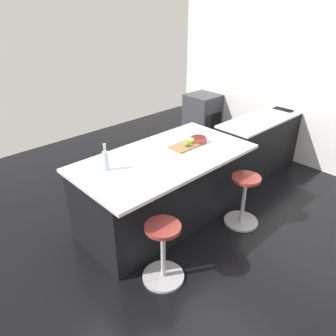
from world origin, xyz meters
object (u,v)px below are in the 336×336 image
object	(u,v)px
stool_middle	(163,254)
apple_green	(187,143)
water_bottle	(106,160)
stool_by_window	(243,202)
apple_yellow	(192,140)
kitchen_island	(163,188)
cutting_board	(184,146)
oven_range	(202,116)
fruit_bowl	(198,139)

from	to	relation	value
stool_middle	apple_green	bearing A→B (deg)	-146.52
water_bottle	stool_by_window	bearing A→B (deg)	147.32
apple_yellow	water_bottle	xyz separation A→B (m)	(1.19, -0.17, 0.07)
stool_middle	water_bottle	bearing A→B (deg)	-89.32
kitchen_island	stool_by_window	bearing A→B (deg)	132.38
cutting_board	apple_green	xyz separation A→B (m)	(-0.02, 0.04, 0.05)
oven_range	stool_middle	distance (m)	4.03
kitchen_island	stool_middle	size ratio (longest dim) A/B	3.21
oven_range	cutting_board	bearing A→B (deg)	35.97
oven_range	cutting_board	world-z (taller)	cutting_board
stool_by_window	stool_middle	size ratio (longest dim) A/B	1.00
stool_by_window	apple_yellow	size ratio (longest dim) A/B	9.57
apple_yellow	fruit_bowl	distance (m)	0.11
apple_green	kitchen_island	bearing A→B (deg)	-8.79
apple_yellow	water_bottle	size ratio (longest dim) A/B	0.23
stool_middle	fruit_bowl	size ratio (longest dim) A/B	3.18
apple_yellow	fruit_bowl	size ratio (longest dim) A/B	0.33
apple_green	oven_range	bearing A→B (deg)	-143.20
apple_green	apple_yellow	bearing A→B (deg)	-166.98
stool_by_window	apple_green	xyz separation A→B (m)	(0.32, -0.70, 0.68)
stool_by_window	water_bottle	world-z (taller)	water_bottle
stool_middle	cutting_board	distance (m)	1.43
kitchen_island	cutting_board	size ratio (longest dim) A/B	6.08
cutting_board	apple_green	distance (m)	0.06
kitchen_island	apple_yellow	distance (m)	0.72
fruit_bowl	water_bottle	bearing A→B (deg)	-7.76
stool_middle	water_bottle	size ratio (longest dim) A/B	2.18
kitchen_island	fruit_bowl	world-z (taller)	fruit_bowl
fruit_bowl	kitchen_island	bearing A→B (deg)	-3.93
stool_middle	cutting_board	bearing A→B (deg)	-144.71
stool_by_window	cutting_board	size ratio (longest dim) A/B	1.90
apple_yellow	fruit_bowl	bearing A→B (deg)	173.89
oven_range	apple_yellow	size ratio (longest dim) A/B	12.36
stool_by_window	apple_yellow	world-z (taller)	apple_yellow
oven_range	stool_middle	xyz separation A→B (m)	(3.27, 2.35, -0.12)
oven_range	water_bottle	world-z (taller)	water_bottle
kitchen_island	cutting_board	bearing A→B (deg)	176.66
stool_by_window	fruit_bowl	world-z (taller)	fruit_bowl
fruit_bowl	apple_green	bearing A→B (deg)	4.08
oven_range	stool_middle	bearing A→B (deg)	35.75
kitchen_island	cutting_board	distance (m)	0.59
apple_yellow	kitchen_island	bearing A→B (deg)	-3.45
cutting_board	fruit_bowl	size ratio (longest dim) A/B	1.68
stool_middle	water_bottle	xyz separation A→B (m)	(0.01, -0.89, 0.75)
oven_range	cutting_board	size ratio (longest dim) A/B	2.45
stool_middle	cutting_board	xyz separation A→B (m)	(-1.04, -0.74, 0.63)
kitchen_island	water_bottle	world-z (taller)	water_bottle
stool_middle	fruit_bowl	xyz separation A→B (m)	(-1.29, -0.72, 0.66)
cutting_board	stool_middle	bearing A→B (deg)	35.29
stool_by_window	apple_yellow	bearing A→B (deg)	-74.37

